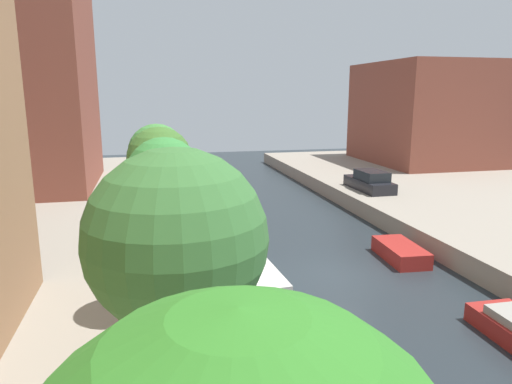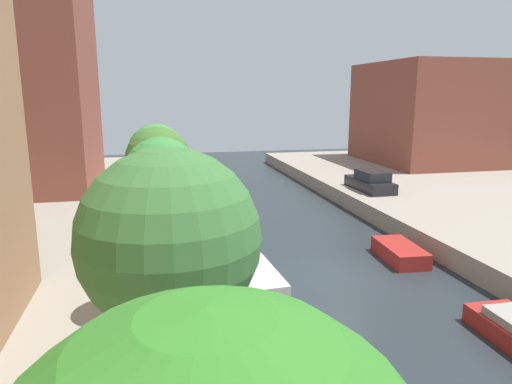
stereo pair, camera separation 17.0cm
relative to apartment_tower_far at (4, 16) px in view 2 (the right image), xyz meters
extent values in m
plane|color=#232B30|center=(16.00, -17.75, -12.22)|extent=(84.00, 84.00, 0.00)
cube|color=brown|center=(0.00, 0.00, 0.00)|extent=(10.00, 11.25, 22.44)
cube|color=brown|center=(34.00, 4.46, -6.66)|extent=(10.00, 12.13, 9.13)
cylinder|color=brown|center=(9.12, -26.57, -9.85)|extent=(0.33, 0.33, 2.75)
sphere|color=#376D33|center=(9.12, -26.57, -7.36)|extent=(3.17, 3.17, 3.17)
cylinder|color=brown|center=(9.12, -21.62, -9.53)|extent=(0.33, 0.33, 3.39)
sphere|color=#358138|center=(9.12, -21.62, -7.10)|extent=(2.09, 2.09, 2.09)
cylinder|color=brown|center=(9.12, -16.45, -9.72)|extent=(0.22, 0.22, 3.00)
sphere|color=#3B6A28|center=(9.12, -16.45, -7.36)|extent=(2.46, 2.46, 2.46)
cylinder|color=brown|center=(9.12, -11.51, -9.94)|extent=(0.24, 0.24, 2.57)
sphere|color=#408438|center=(9.12, -11.51, -7.69)|extent=(2.75, 2.75, 2.75)
cube|color=black|center=(23.04, -6.46, -10.86)|extent=(1.80, 4.33, 0.72)
cube|color=#1E2328|center=(23.04, -6.78, -10.19)|extent=(1.57, 2.39, 0.63)
cube|color=#4C5156|center=(12.64, -24.55, -11.96)|extent=(1.27, 3.63, 0.53)
cube|color=#2D4C9E|center=(12.64, -24.73, -11.57)|extent=(1.07, 2.00, 0.26)
cube|color=beige|center=(12.57, -17.76, -11.93)|extent=(1.90, 3.80, 0.58)
cube|color=#4C5156|center=(12.27, -9.50, -11.90)|extent=(1.45, 3.13, 0.65)
cube|color=#B2ADA3|center=(12.27, -9.29, -11.44)|extent=(1.19, 1.74, 0.27)
cube|color=#4C5156|center=(12.54, -1.51, -11.93)|extent=(1.52, 4.06, 0.59)
cube|color=#B2ADA3|center=(12.54, -1.42, -11.46)|extent=(1.28, 2.24, 0.34)
cube|color=maroon|center=(19.53, -16.57, -11.88)|extent=(1.69, 3.14, 0.69)
camera|label=1|loc=(8.73, -34.17, -4.94)|focal=32.26mm
camera|label=2|loc=(8.90, -34.21, -4.94)|focal=32.26mm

